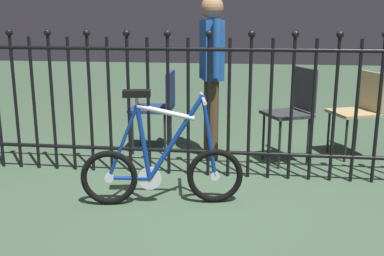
{
  "coord_description": "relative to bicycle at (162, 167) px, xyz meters",
  "views": [
    {
      "loc": [
        0.25,
        -3.28,
        1.42
      ],
      "look_at": [
        -0.2,
        0.2,
        0.55
      ],
      "focal_mm": 43.72,
      "sensor_mm": 36.0,
      "label": 1
    }
  ],
  "objects": [
    {
      "name": "chair_charcoal",
      "position": [
        1.06,
        1.18,
        0.26
      ],
      "size": [
        0.52,
        0.52,
        0.91
      ],
      "color": "black",
      "rests_on": "ground"
    },
    {
      "name": "ground_plane",
      "position": [
        0.4,
        0.0,
        -0.29
      ],
      "size": [
        20.0,
        20.0,
        0.0
      ],
      "primitive_type": "plane",
      "color": "#3D5640"
    },
    {
      "name": "person_visitor",
      "position": [
        0.26,
        1.21,
        0.64
      ],
      "size": [
        0.26,
        0.46,
        1.57
      ],
      "color": "#4C3823",
      "rests_on": "ground"
    },
    {
      "name": "chair_tan",
      "position": [
        1.74,
        1.47,
        0.22
      ],
      "size": [
        0.52,
        0.52,
        0.85
      ],
      "color": "black",
      "rests_on": "ground"
    },
    {
      "name": "iron_fence",
      "position": [
        0.34,
        0.68,
        0.38
      ],
      "size": [
        4.55,
        0.07,
        1.34
      ],
      "color": "black",
      "rests_on": "ground"
    },
    {
      "name": "chair_navy",
      "position": [
        -0.29,
        1.38,
        0.22
      ],
      "size": [
        0.43,
        0.42,
        0.83
      ],
      "color": "black",
      "rests_on": "ground"
    },
    {
      "name": "bicycle",
      "position": [
        0.0,
        0.0,
        0.0
      ],
      "size": [
        1.21,
        0.4,
        0.88
      ],
      "color": "black",
      "rests_on": "ground"
    }
  ]
}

